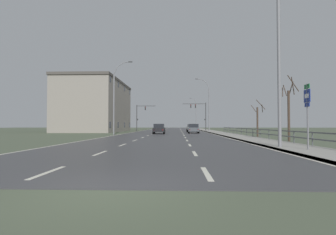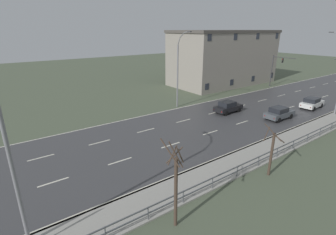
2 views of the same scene
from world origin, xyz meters
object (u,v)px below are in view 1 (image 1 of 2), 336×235
at_px(street_lamp_distant, 196,114).
at_px(highway_sign, 307,108).
at_px(car_far_left, 193,128).
at_px(brick_building, 96,106).
at_px(street_lamp_foreground, 276,61).
at_px(car_near_left, 192,128).
at_px(traffic_signal_left, 140,114).
at_px(traffic_signal_right, 200,112).
at_px(street_lamp_midground, 208,106).
at_px(street_lamp_left_bank, 115,99).
at_px(car_far_right, 159,129).

relative_size(street_lamp_distant, highway_sign, 2.85).
height_order(car_far_left, brick_building, brick_building).
height_order(street_lamp_foreground, street_lamp_distant, street_lamp_foreground).
bearing_deg(car_far_left, car_near_left, 90.64).
bearing_deg(street_lamp_foreground, street_lamp_distant, 89.96).
height_order(traffic_signal_left, brick_building, brick_building).
bearing_deg(brick_building, traffic_signal_right, 13.60).
bearing_deg(street_lamp_midground, traffic_signal_right, 94.89).
relative_size(street_lamp_left_bank, car_near_left, 2.51).
xyz_separation_m(highway_sign, brick_building, (-24.02, 41.49, 2.97)).
bearing_deg(street_lamp_left_bank, street_lamp_distant, 73.60).
height_order(traffic_signal_right, traffic_signal_left, traffic_signal_right).
bearing_deg(street_lamp_distant, traffic_signal_left, -118.33).
xyz_separation_m(street_lamp_foreground, street_lamp_left_bank, (-14.82, 21.66, -0.16)).
bearing_deg(car_near_left, car_far_left, -94.37).
distance_m(street_lamp_midground, street_lamp_left_bank, 20.70).
relative_size(traffic_signal_left, car_near_left, 1.43).
bearing_deg(brick_building, street_lamp_midground, -8.88).
xyz_separation_m(street_lamp_left_bank, brick_building, (-8.22, 18.04, 0.15)).
bearing_deg(street_lamp_left_bank, car_near_left, 52.25).
xyz_separation_m(street_lamp_left_bank, car_far_right, (6.02, 3.87, -4.33)).
bearing_deg(traffic_signal_right, street_lamp_left_bank, -120.96).
bearing_deg(street_lamp_distant, street_lamp_foreground, -90.04).
distance_m(street_lamp_foreground, brick_building, 45.90).
height_order(street_lamp_midground, car_far_left, street_lamp_midground).
relative_size(street_lamp_distant, car_far_right, 2.50).
xyz_separation_m(street_lamp_distant, traffic_signal_left, (-14.59, -27.07, -1.14)).
relative_size(street_lamp_midground, car_near_left, 2.49).
height_order(street_lamp_midground, street_lamp_left_bank, street_lamp_left_bank).
distance_m(highway_sign, car_near_left, 38.80).
bearing_deg(street_lamp_midground, street_lamp_left_bank, -135.75).
height_order(street_lamp_left_bank, car_far_right, street_lamp_left_bank).
bearing_deg(traffic_signal_left, traffic_signal_right, -0.17).
bearing_deg(street_lamp_midground, car_far_right, -129.81).
height_order(street_lamp_distant, car_far_left, street_lamp_distant).
bearing_deg(street_lamp_midground, street_lamp_foreground, -90.00).
distance_m(highway_sign, traffic_signal_right, 46.96).
height_order(car_far_right, brick_building, brick_building).
relative_size(highway_sign, car_far_left, 0.87).
bearing_deg(brick_building, highway_sign, -59.93).
xyz_separation_m(street_lamp_foreground, traffic_signal_right, (-0.77, 45.09, -0.86)).
distance_m(street_lamp_distant, car_far_right, 47.69).
height_order(traffic_signal_right, car_far_left, traffic_signal_right).
bearing_deg(brick_building, street_lamp_distant, 54.61).
bearing_deg(car_far_right, street_lamp_distant, 78.56).
relative_size(street_lamp_foreground, traffic_signal_left, 1.81).
distance_m(car_far_left, car_near_left, 8.04).
relative_size(street_lamp_foreground, car_far_right, 2.64).
bearing_deg(car_near_left, street_lamp_distant, 81.46).
bearing_deg(highway_sign, street_lamp_foreground, 118.73).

